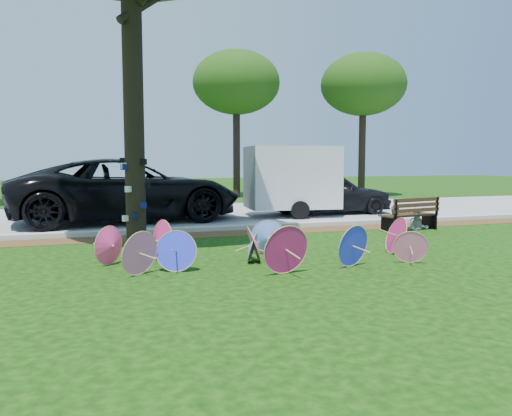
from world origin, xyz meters
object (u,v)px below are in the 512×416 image
at_px(person_left, 396,207).
at_px(person_right, 418,209).
at_px(parasol_pile, 257,244).
at_px(black_van, 128,190).
at_px(park_bench, 408,214).
at_px(dark_pickup, 329,193).
at_px(cargo_trailer, 292,177).

distance_m(person_left, person_right, 0.70).
height_order(parasol_pile, black_van, black_van).
bearing_deg(black_van, park_bench, -127.84).
bearing_deg(black_van, person_right, -126.34).
distance_m(park_bench, person_left, 0.41).
distance_m(dark_pickup, cargo_trailer, 1.71).
bearing_deg(cargo_trailer, person_left, -65.18).
bearing_deg(dark_pickup, black_van, 94.11).
bearing_deg(dark_pickup, park_bench, -174.37).
bearing_deg(parasol_pile, person_right, 28.47).
height_order(parasol_pile, person_right, person_right).
bearing_deg(person_left, person_right, -11.24).
bearing_deg(person_right, park_bench, -148.09).
bearing_deg(person_right, cargo_trailer, 141.16).
xyz_separation_m(dark_pickup, cargo_trailer, (-1.56, -0.39, 0.58)).
distance_m(black_van, park_bench, 8.37).
height_order(black_van, park_bench, black_van).
xyz_separation_m(parasol_pile, black_van, (-1.83, 7.39, 0.60)).
distance_m(park_bench, person_right, 0.38).
bearing_deg(park_bench, parasol_pile, -161.15).
bearing_deg(person_left, dark_pickup, 76.57).
relative_size(black_van, cargo_trailer, 2.38).
relative_size(parasol_pile, dark_pickup, 1.41).
xyz_separation_m(parasol_pile, person_left, (4.94, 3.06, 0.28)).
bearing_deg(person_right, black_van, 173.63).
bearing_deg(cargo_trailer, park_bench, -61.13).
distance_m(cargo_trailer, person_left, 4.33).
relative_size(person_left, person_right, 1.13).
relative_size(black_van, person_right, 6.06).
xyz_separation_m(black_van, person_right, (7.46, -4.33, -0.39)).
bearing_deg(black_van, dark_pickup, -95.40).
bearing_deg(parasol_pile, person_left, 31.76).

